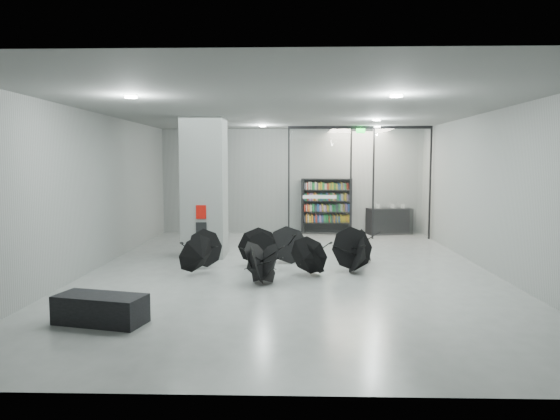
{
  "coord_description": "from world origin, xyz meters",
  "views": [
    {
      "loc": [
        0.11,
        -12.81,
        2.74
      ],
      "look_at": [
        -0.3,
        1.5,
        1.4
      ],
      "focal_mm": 32.99,
      "sensor_mm": 36.0,
      "label": 1
    }
  ],
  "objects_px": {
    "column": "(205,188)",
    "umbrella_cluster": "(290,259)",
    "bookshelf": "(327,206)",
    "shop_counter": "(389,221)",
    "bench": "(101,309)"
  },
  "relations": [
    {
      "from": "bench",
      "to": "shop_counter",
      "type": "relative_size",
      "value": 0.92
    },
    {
      "from": "shop_counter",
      "to": "bookshelf",
      "type": "bearing_deg",
      "value": 165.87
    },
    {
      "from": "column",
      "to": "bench",
      "type": "relative_size",
      "value": 2.63
    },
    {
      "from": "column",
      "to": "umbrella_cluster",
      "type": "bearing_deg",
      "value": -40.21
    },
    {
      "from": "shop_counter",
      "to": "umbrella_cluster",
      "type": "relative_size",
      "value": 0.31
    },
    {
      "from": "column",
      "to": "bench",
      "type": "bearing_deg",
      "value": -96.2
    },
    {
      "from": "column",
      "to": "shop_counter",
      "type": "relative_size",
      "value": 2.41
    },
    {
      "from": "bookshelf",
      "to": "column",
      "type": "bearing_deg",
      "value": -122.43
    },
    {
      "from": "bench",
      "to": "umbrella_cluster",
      "type": "bearing_deg",
      "value": 66.51
    },
    {
      "from": "shop_counter",
      "to": "column",
      "type": "bearing_deg",
      "value": -156.56
    },
    {
      "from": "column",
      "to": "umbrella_cluster",
      "type": "height_order",
      "value": "column"
    },
    {
      "from": "column",
      "to": "bench",
      "type": "distance_m",
      "value": 6.63
    },
    {
      "from": "bench",
      "to": "bookshelf",
      "type": "distance_m",
      "value": 12.02
    },
    {
      "from": "shop_counter",
      "to": "umbrella_cluster",
      "type": "xyz_separation_m",
      "value": [
        -3.72,
        -6.85,
        -0.18
      ]
    },
    {
      "from": "column",
      "to": "umbrella_cluster",
      "type": "relative_size",
      "value": 0.74
    }
  ]
}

